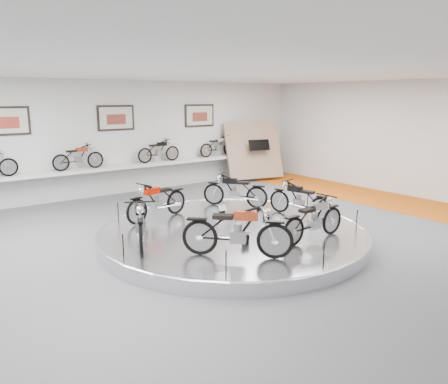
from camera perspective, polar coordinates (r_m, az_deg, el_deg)
floor at (r=10.43m, az=2.13°, el=-6.75°), size 16.00×16.00×0.00m
ceiling at (r=9.88m, az=2.31°, el=15.76°), size 16.00×16.00×0.00m
wall_back at (r=15.99m, az=-13.85°, el=6.88°), size 16.00×0.00×16.00m
wall_right at (r=16.20m, az=24.97°, el=6.16°), size 0.00×14.00×14.00m
orange_carpet_strip at (r=15.47m, az=22.17°, el=-1.35°), size 2.40×12.60×0.01m
dado_band at (r=16.16m, az=-13.56°, el=1.75°), size 15.68×0.04×1.10m
display_platform at (r=10.60m, az=1.11°, el=-5.57°), size 6.40×6.40×0.30m
platform_rim at (r=10.57m, az=1.11°, el=-4.95°), size 6.40×6.40×0.10m
shelf at (r=15.83m, az=-13.24°, el=3.21°), size 11.00×0.55×0.10m
poster_left at (r=14.89m, az=-26.53°, el=8.30°), size 1.35×0.06×0.88m
poster_center at (r=15.90m, az=-13.92°, el=9.38°), size 1.35×0.06×0.88m
poster_right at (r=17.57m, az=-3.21°, el=9.94°), size 1.35×0.06×0.88m
display_panel at (r=18.26m, az=3.87°, el=5.45°), size 2.56×1.52×2.30m
shelf_bike_b at (r=15.25m, az=-18.49°, el=4.15°), size 1.22×0.43×0.73m
shelf_bike_c at (r=16.42m, az=-8.50°, el=5.17°), size 1.22×0.43×0.73m
shelf_bike_d at (r=17.85m, az=-0.82°, el=5.86°), size 1.22×0.43×0.73m
bike_a at (r=12.55m, az=1.44°, el=0.23°), size 1.40×1.68×0.97m
bike_b at (r=11.38m, az=-8.74°, el=-1.10°), size 1.78×0.97×0.99m
bike_c at (r=9.50m, az=-10.86°, el=-3.64°), size 1.35×1.89×1.05m
bike_d at (r=8.57m, az=1.71°, el=-5.01°), size 1.78×1.80×1.10m
bike_e at (r=9.78m, az=11.65°, el=-3.45°), size 1.69×0.67×0.98m
bike_f at (r=11.68m, az=9.84°, el=-0.92°), size 0.88×1.68×0.94m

